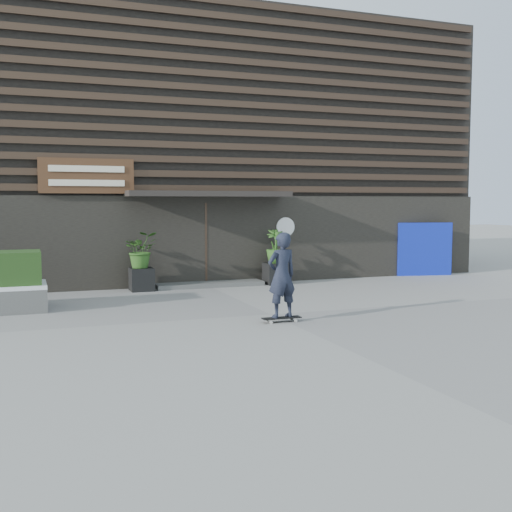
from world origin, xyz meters
name	(u,v)px	position (x,y,z in m)	size (l,w,h in m)	color
ground	(270,314)	(0.00, 0.00, 0.00)	(80.00, 80.00, 0.00)	gray
entrance_step	(209,284)	(0.00, 4.60, 0.06)	(3.00, 0.80, 0.12)	#494946
planter_pot_left	(142,279)	(-1.90, 4.40, 0.30)	(0.60, 0.60, 0.60)	black
bamboo_left	(141,250)	(-1.90, 4.40, 1.08)	(0.86, 0.75, 0.96)	#2D591E
planter_pot_right	(275,274)	(1.90, 4.40, 0.30)	(0.60, 0.60, 0.60)	black
bamboo_right	(275,246)	(1.90, 4.40, 1.08)	(0.54, 0.54, 0.96)	#2D591E
blue_tarp	(425,249)	(7.12, 4.70, 0.84)	(1.79, 0.12, 1.67)	#0C1BA0
building	(166,155)	(0.00, 9.96, 3.99)	(18.00, 11.00, 8.00)	black
skateboarder	(282,275)	(-0.10, -0.86, 0.92)	(0.78, 0.49, 1.75)	black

